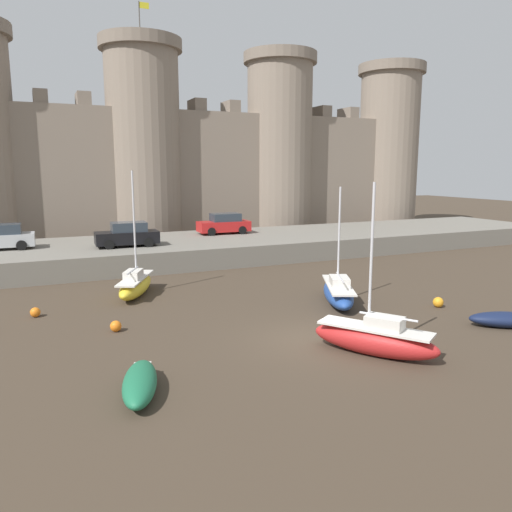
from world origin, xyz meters
name	(u,v)px	position (x,y,z in m)	size (l,w,h in m)	color
ground_plane	(310,340)	(0.00, 0.00, 0.00)	(160.00, 160.00, 0.00)	#423528
quay_road	(178,250)	(0.00, 19.14, 0.71)	(66.00, 10.00, 1.41)	slate
castle	(144,153)	(0.00, 29.54, 7.92)	(61.14, 7.14, 20.57)	gray
rowboat_near_channel_left	(508,319)	(8.36, -1.99, 0.34)	(3.23, 2.51, 0.65)	#141E3D
sailboat_midflat_centre	(375,338)	(1.32, -2.27, 0.61)	(3.51, 4.46, 6.10)	red
rowboat_foreground_right	(140,383)	(-6.94, -2.07, 0.38)	(1.77, 3.30, 0.72)	#1E6B47
sailboat_midflat_right	(135,285)	(-4.85, 9.66, 0.59)	(3.00, 4.54, 6.46)	yellow
sailboat_foreground_left	(338,292)	(3.95, 4.06, 0.58)	(3.32, 5.03, 5.70)	#234793
mooring_buoy_off_centre	(35,312)	(-9.68, 7.65, 0.22)	(0.44, 0.44, 0.44)	orange
mooring_buoy_near_channel	(116,326)	(-6.71, 4.12, 0.23)	(0.46, 0.46, 0.46)	orange
mooring_buoy_near_shore	(438,302)	(7.95, 1.53, 0.25)	(0.50, 0.50, 0.50)	orange
car_quay_east	(128,235)	(-3.81, 17.62, 2.19)	(4.15, 1.98, 1.62)	black
car_quay_centre_east	(224,224)	(4.39, 21.15, 2.19)	(4.15, 1.98, 1.62)	red
car_quay_centre_west	(0,237)	(-11.48, 19.61, 2.19)	(4.15, 1.98, 1.62)	#B2B5B7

